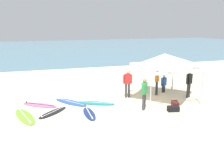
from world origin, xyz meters
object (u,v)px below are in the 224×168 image
Objects in this scene: surfboard_pink at (40,105)px; gear_bag_near_tent at (173,109)px; person_black at (189,82)px; surfboard_black at (53,112)px; canopy_tent at (164,60)px; person_blue at (164,82)px; surfboard_teal at (95,103)px; surfboard_lime at (25,116)px; surfboard_navy at (89,114)px; surfboard_blue at (71,102)px; person_red at (128,82)px; person_orange at (157,80)px; gear_bag_by_pole at (175,104)px; person_green at (144,92)px.

surfboard_pink is 3.46× the size of gear_bag_near_tent.
surfboard_black is at bearing -177.63° from person_black.
gear_bag_near_tent is (-0.46, -2.03, -2.25)m from canopy_tent.
person_blue is 2.00× the size of gear_bag_near_tent.
surfboard_teal is 0.91× the size of surfboard_lime.
surfboard_teal is 1.22× the size of surfboard_navy.
surfboard_black and surfboard_blue have the same top height.
surfboard_pink is 5.28m from person_red.
canopy_tent is 1.68m from person_orange.
canopy_tent is at bearing -25.48° from person_red.
surfboard_black is at bearing 172.17° from gear_bag_by_pole.
surfboard_black is at bearing -162.78° from person_red.
person_blue is (0.79, 1.36, -1.73)m from canopy_tent.
surfboard_black is (-6.48, -0.50, -2.35)m from canopy_tent.
surfboard_lime is 1.49× the size of person_black.
surfboard_pink is 3.18m from surfboard_navy.
surfboard_blue is (-5.39, 0.89, -2.35)m from canopy_tent.
person_black is 1.00× the size of person_green.
surfboard_black is at bearing -128.02° from surfboard_blue.
surfboard_teal is 5.85m from person_black.
person_red and person_black have the same top height.
surfboard_blue is 1.30× the size of person_orange.
canopy_tent reaches higher than person_blue.
canopy_tent is 1.39× the size of surfboard_teal.
surfboard_navy is 6.53m from person_black.
surfboard_navy is (1.76, -0.69, 0.00)m from surfboard_black.
surfboard_pink is at bearing 162.09° from gear_bag_by_pole.
surfboard_blue is at bearing 149.41° from gear_bag_near_tent.
surfboard_pink is 1.21× the size of person_green.
person_blue reaches higher than surfboard_blue.
person_green is 2.85× the size of gear_bag_near_tent.
surfboard_pink is at bearing 173.00° from person_black.
surfboard_black is 0.78× the size of surfboard_blue.
gear_bag_near_tent is (1.37, -0.66, -0.85)m from person_green.
surfboard_pink is 1.73× the size of person_blue.
gear_bag_near_tent and gear_bag_by_pole have the same top height.
gear_bag_near_tent is (6.66, -2.94, 0.10)m from surfboard_pink.
surfboard_navy is 3.17× the size of gear_bag_near_tent.
surfboard_navy is 1.11× the size of person_orange.
person_black reaches higher than person_blue.
canopy_tent is 2.54m from person_red.
person_green is 2.85× the size of gear_bag_by_pole.
surfboard_teal and surfboard_blue have the same top height.
surfboard_blue is 1.86× the size of person_blue.
person_black reaches higher than surfboard_blue.
person_black reaches higher than gear_bag_by_pole.
canopy_tent is 6.91m from surfboard_black.
person_orange reaches higher than surfboard_teal.
person_red is 2.76m from person_blue.
person_orange is (-1.60, 1.09, 0.00)m from person_black.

